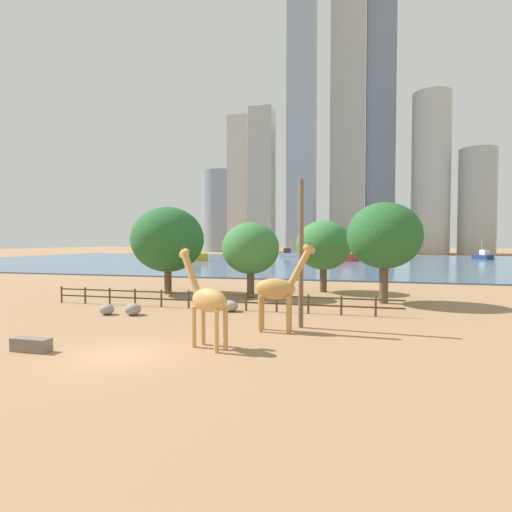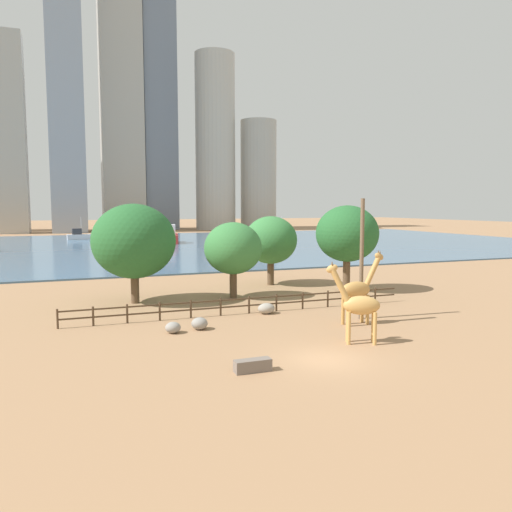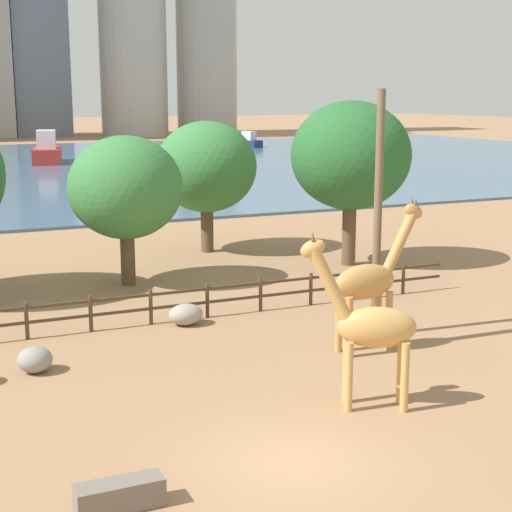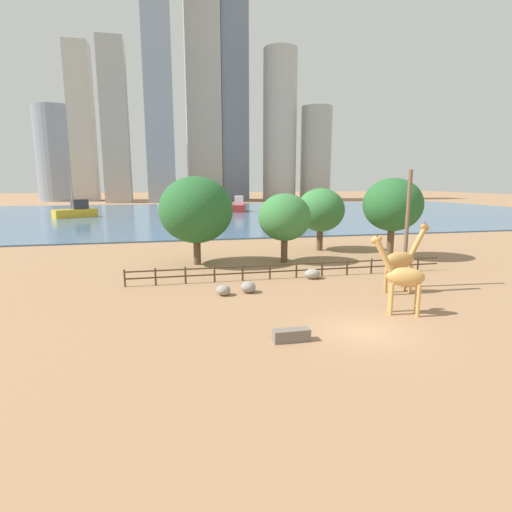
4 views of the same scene
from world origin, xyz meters
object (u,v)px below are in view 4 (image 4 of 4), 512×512
object	(u,v)px
tree_center_broad	(321,210)
boat_tug	(168,205)
giraffe_companion	(402,260)
utility_pole	(407,230)
boulder_small	(248,287)
tree_right_tall	(285,217)
tree_left_large	(393,205)
boat_barge	(239,206)
boulder_by_pole	(223,290)
boat_ferry	(335,203)
boat_sailboat	(76,211)
tree_left_small	(196,210)
giraffe_tall	(402,277)
feeding_trough	(291,335)
boulder_near_fence	(312,274)

from	to	relation	value
tree_center_broad	boat_tug	world-z (taller)	tree_center_broad
giraffe_companion	boat_tug	size ratio (longest dim) A/B	0.83
utility_pole	boulder_small	world-z (taller)	utility_pole
tree_center_broad	tree_right_tall	size ratio (longest dim) A/B	1.06
tree_left_large	tree_right_tall	bearing A→B (deg)	178.23
boat_barge	boulder_small	bearing A→B (deg)	-178.32
utility_pole	tree_right_tall	size ratio (longest dim) A/B	1.29
boat_tug	tree_center_broad	bearing A→B (deg)	-82.52
tree_right_tall	boat_tug	size ratio (longest dim) A/B	1.10
boulder_by_pole	boat_ferry	world-z (taller)	boat_ferry
tree_right_tall	utility_pole	bearing A→B (deg)	-61.50
boulder_by_pole	boat_ferry	distance (m)	102.01
tree_left_large	tree_center_broad	world-z (taller)	tree_left_large
boat_sailboat	boat_tug	size ratio (longest dim) A/B	1.50
tree_left_large	tree_left_small	size ratio (longest dim) A/B	0.98
boulder_by_pole	boat_ferry	xyz separation A→B (m)	(47.59, 90.23, 0.69)
giraffe_tall	tree_right_tall	bearing A→B (deg)	-57.16
feeding_trough	boat_tug	size ratio (longest dim) A/B	0.30
tree_left_small	boat_tug	xyz separation A→B (m)	(-2.23, 82.11, -3.99)
boulder_by_pole	boulder_small	size ratio (longest dim) A/B	0.92
tree_left_large	boulder_by_pole	bearing A→B (deg)	-152.05
boat_ferry	giraffe_tall	bearing A→B (deg)	135.45
tree_left_small	boulder_near_fence	bearing A→B (deg)	-41.83
feeding_trough	boat_ferry	xyz separation A→B (m)	(45.49, 98.84, 0.74)
boulder_small	giraffe_tall	bearing A→B (deg)	-39.68
tree_center_broad	tree_right_tall	bearing A→B (deg)	-136.17
giraffe_companion	boat_tug	distance (m)	96.13
boat_sailboat	boat_barge	distance (m)	37.64
boulder_near_fence	giraffe_companion	bearing A→B (deg)	-48.88
tree_left_large	tree_right_tall	size ratio (longest dim) A/B	1.22
tree_left_small	boat_sailboat	world-z (taller)	tree_left_small
boulder_small	tree_right_tall	xyz separation A→B (m)	(5.50, 9.75, 3.90)
boulder_near_fence	boat_sailboat	xyz separation A→B (m)	(-29.83, 61.57, 1.09)
tree_left_small	boat_sailboat	bearing A→B (deg)	111.56
tree_left_large	tree_center_broad	size ratio (longest dim) A/B	1.15
giraffe_companion	boulder_by_pole	size ratio (longest dim) A/B	5.13
giraffe_companion	tree_left_small	xyz separation A→B (m)	(-13.04, 12.80, 2.72)
tree_right_tall	feeding_trough	bearing A→B (deg)	-105.52
tree_center_broad	boat_ferry	xyz separation A→B (m)	(34.50, 74.61, -3.47)
boulder_small	boat_barge	world-z (taller)	boat_barge
boat_tug	boat_barge	size ratio (longest dim) A/B	0.63
tree_left_small	boat_barge	bearing A→B (deg)	76.32
giraffe_companion	boulder_by_pole	distance (m)	12.43
boat_barge	feeding_trough	bearing A→B (deg)	-177.06
tree_left_large	boat_sailboat	bearing A→B (deg)	126.39
tree_center_broad	boat_ferry	bearing A→B (deg)	65.18
boat_tug	boat_barge	distance (m)	26.09
boulder_near_fence	boulder_small	world-z (taller)	boulder_small
giraffe_companion	tree_left_large	size ratio (longest dim) A/B	0.62
feeding_trough	boat_ferry	world-z (taller)	boat_ferry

